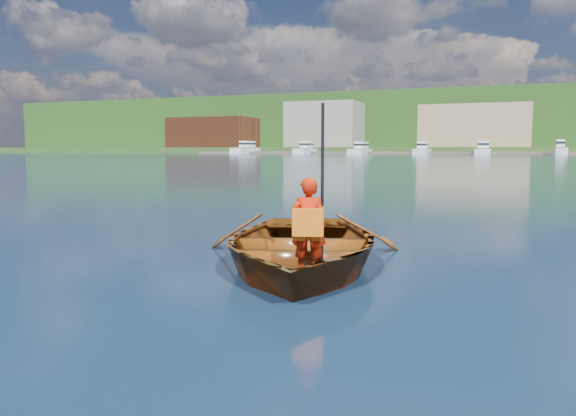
{
  "coord_description": "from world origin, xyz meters",
  "views": [
    {
      "loc": [
        3.31,
        -6.32,
        1.49
      ],
      "look_at": [
        0.76,
        0.32,
        0.74
      ],
      "focal_mm": 35.0,
      "sensor_mm": 36.0,
      "label": 1
    }
  ],
  "objects_px": {
    "rowboat": "(299,245)",
    "child_paddler": "(309,225)",
    "dock": "(482,153)",
    "marina_yachts": "(456,150)"
  },
  "relations": [
    {
      "from": "rowboat",
      "to": "marina_yachts",
      "type": "distance_m",
      "value": 143.31
    },
    {
      "from": "rowboat",
      "to": "dock",
      "type": "distance_m",
      "value": 147.71
    },
    {
      "from": "rowboat",
      "to": "dock",
      "type": "xyz_separation_m",
      "value": [
        -2.93,
        147.68,
        0.13
      ]
    },
    {
      "from": "rowboat",
      "to": "marina_yachts",
      "type": "relative_size",
      "value": 0.03
    },
    {
      "from": "rowboat",
      "to": "child_paddler",
      "type": "height_order",
      "value": "child_paddler"
    },
    {
      "from": "child_paddler",
      "to": "dock",
      "type": "relative_size",
      "value": 0.01
    },
    {
      "from": "dock",
      "to": "marina_yachts",
      "type": "xyz_separation_m",
      "value": [
        -6.1,
        -4.66,
        0.93
      ]
    },
    {
      "from": "rowboat",
      "to": "child_paddler",
      "type": "distance_m",
      "value": 0.99
    },
    {
      "from": "marina_yachts",
      "to": "child_paddler",
      "type": "bearing_deg",
      "value": -86.25
    },
    {
      "from": "child_paddler",
      "to": "marina_yachts",
      "type": "distance_m",
      "value": 144.15
    }
  ]
}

